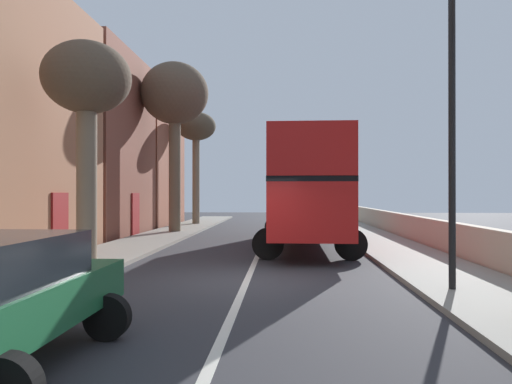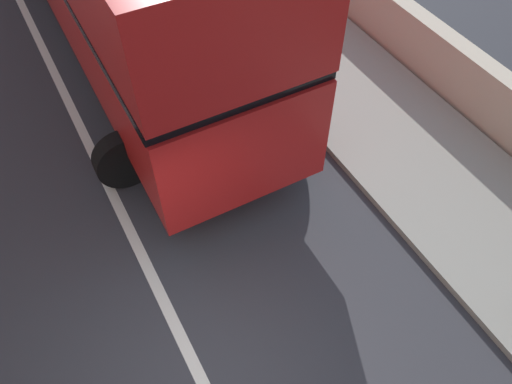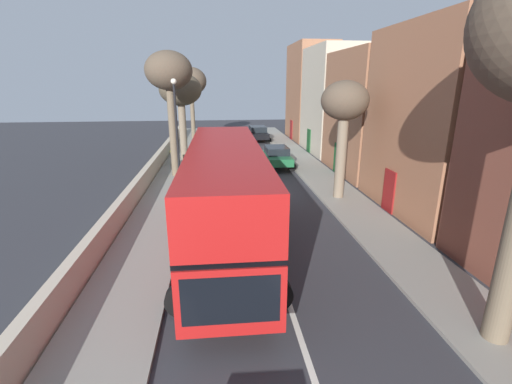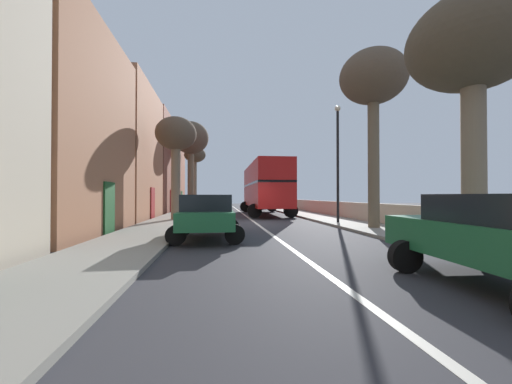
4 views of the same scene
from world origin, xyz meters
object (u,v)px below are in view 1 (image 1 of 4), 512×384
object	(u,v)px
lamppost_right	(452,108)
street_tree_left_0	(87,88)
street_tree_left_4	(175,98)
double_decker_bus	(305,186)
parked_car_black_right_3	(310,212)
street_tree_left_2	(196,131)

from	to	relation	value
lamppost_right	street_tree_left_0	bearing A→B (deg)	160.52
street_tree_left_4	lamppost_right	bearing A→B (deg)	-58.14
double_decker_bus	street_tree_left_0	bearing A→B (deg)	-137.95
parked_car_black_right_3	street_tree_left_0	distance (m)	18.76
street_tree_left_4	street_tree_left_2	bearing A→B (deg)	90.87
parked_car_black_right_3	street_tree_left_2	world-z (taller)	street_tree_left_2
parked_car_black_right_3	street_tree_left_0	bearing A→B (deg)	-113.01
street_tree_left_2	street_tree_left_0	bearing A→B (deg)	-89.22
parked_car_black_right_3	lamppost_right	distance (m)	20.31
parked_car_black_right_3	street_tree_left_0	world-z (taller)	street_tree_left_0
street_tree_left_4	parked_car_black_right_3	bearing A→B (deg)	36.32
parked_car_black_right_3	street_tree_left_4	xyz separation A→B (m)	(-7.30, -5.37, 6.16)
street_tree_left_0	street_tree_left_4	distance (m)	11.66
double_decker_bus	street_tree_left_0	size ratio (longest dim) A/B	1.85
double_decker_bus	street_tree_left_2	xyz separation A→B (m)	(-6.60, 12.32, 3.84)
street_tree_left_0	lamppost_right	bearing A→B (deg)	-19.48
street_tree_left_2	lamppost_right	size ratio (longest dim) A/B	1.16
street_tree_left_0	street_tree_left_4	world-z (taller)	street_tree_left_4
street_tree_left_2	lamppost_right	bearing A→B (deg)	-66.55
street_tree_left_2	street_tree_left_4	bearing A→B (deg)	-89.13
parked_car_black_right_3	street_tree_left_0	size ratio (longest dim) A/B	0.67
street_tree_left_4	street_tree_left_0	bearing A→B (deg)	-89.27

